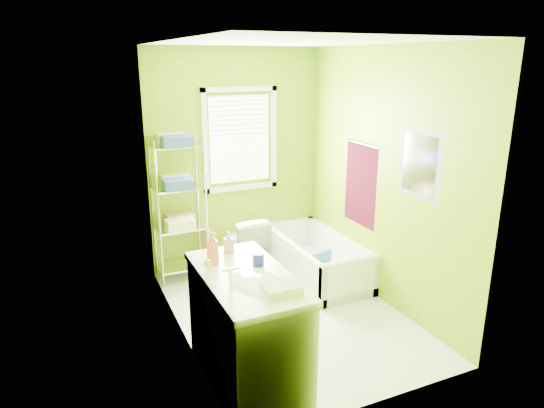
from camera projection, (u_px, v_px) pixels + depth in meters
name	position (u px, v px, depth m)	size (l,w,h in m)	color
ground	(288.00, 314.00, 4.88)	(2.90, 2.90, 0.00)	silver
room_envelope	(290.00, 163.00, 4.43)	(2.14, 2.94, 2.62)	#698E06
window	(240.00, 134.00, 5.68)	(0.92, 0.05, 1.22)	white
door	(217.00, 282.00, 3.31)	(0.09, 0.80, 2.00)	white
right_wall_decor	(382.00, 177.00, 4.89)	(0.04, 1.48, 1.17)	#3A0614
bathtub	(317.00, 264.00, 5.68)	(0.71, 1.52, 0.49)	white
toilet	(246.00, 243.00, 5.78)	(0.39, 0.69, 0.70)	white
vanity	(247.00, 326.00, 3.74)	(0.63, 1.22, 1.18)	white
wire_shelf_unit	(179.00, 193.00, 5.40)	(0.57, 0.45, 1.68)	silver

